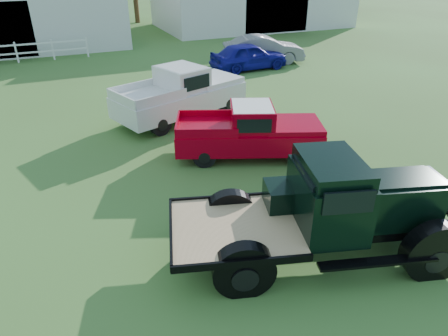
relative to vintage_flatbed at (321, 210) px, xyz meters
name	(u,v)px	position (x,y,z in m)	size (l,w,h in m)	color
ground	(237,232)	(-1.22, 1.36, -1.14)	(120.00, 120.00, 0.00)	#3C5624
vintage_flatbed	(321,210)	(0.00, 0.00, 0.00)	(5.74, 2.28, 2.28)	black
red_pickup	(248,131)	(0.80, 4.86, -0.29)	(4.65, 1.79, 1.70)	#A20014
white_pickup	(180,94)	(-0.12, 8.89, -0.16)	(5.33, 2.07, 1.96)	silver
misc_car_blue	(249,56)	(5.65, 14.60, -0.41)	(1.73, 4.29, 1.46)	navy
misc_car_grey	(263,49)	(7.14, 15.67, -0.37)	(1.63, 4.68, 1.54)	slate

